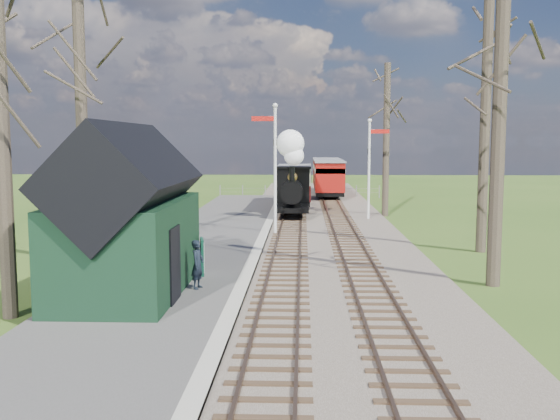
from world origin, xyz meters
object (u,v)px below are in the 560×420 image
Objects in this scene: sign_board at (202,256)px; semaphore_near at (274,159)px; person at (198,264)px; red_carriage_b at (326,174)px; locomotive at (292,180)px; bench at (180,268)px; semaphore_far at (370,161)px; coach at (294,183)px; red_carriage_a at (329,178)px; station_shed at (128,220)px.

semaphore_near is at bearing 79.15° from sign_board.
red_carriage_b is at bearing 6.55° from person.
semaphore_near is at bearing -97.77° from red_carriage_b.
semaphore_near is 6.75m from locomotive.
person is (0.77, -1.25, 0.37)m from bench.
sign_board is at bearing -114.11° from semaphore_far.
person is at bearing -95.75° from coach.
coach is 22.41m from sign_board.
semaphore_far is 0.73× the size of coach.
red_carriage_a is at bearing 68.41° from coach.
station_shed is 4.44× the size of person.
locomotive is at bearing 83.42° from semaphore_near.
station_shed is 1.10× the size of semaphore_far.
semaphore_near reaches higher than person.
semaphore_near is (3.53, 12.00, 1.35)m from station_shed.
red_carriage_a is (2.61, 12.64, -0.59)m from locomotive.
red_carriage_b reaches higher than bench.
red_carriage_b is at bearing 79.36° from station_shed.
semaphore_near reaches higher than sign_board.
person is at bearing -97.91° from red_carriage_b.
semaphore_far is 1.01× the size of red_carriage_b.
semaphore_far is at bearing -56.61° from coach.
sign_board is at bearing -100.25° from red_carriage_a.
station_shed reaches higher than bench.
station_shed is 5.42× the size of sign_board.
station_shed is 1.29× the size of locomotive.
bench is 1.51m from person.
red_carriage_b is at bearing 77.84° from coach.
bench is (-5.80, -29.49, -1.10)m from red_carriage_a.
semaphore_far is (5.14, 6.00, -0.27)m from semaphore_near.
coach is at bearing 123.39° from semaphore_far.
sign_board is at bearing 48.84° from bench.
semaphore_far is 4.92× the size of sign_board.
sign_board is at bearing 54.87° from station_shed.
semaphore_far is at bearing 65.05° from bench.
bench is at bearing -103.32° from semaphore_near.
sign_board is 1.94m from person.
coach reaches higher than person.
semaphore_near is 11.96m from person.
station_shed is at bearing 118.72° from person.
locomotive is at bearing 172.63° from semaphore_far.
semaphore_far is at bearing -7.37° from locomotive.
bench is (-0.59, -0.68, -0.24)m from sign_board.
red_carriage_a reaches higher than coach.
bench is 0.93× the size of person.
coach is at bearing -111.59° from red_carriage_a.
station_shed is at bearing -125.13° from sign_board.
station_shed is at bearing -103.00° from locomotive.
red_carriage_a is (6.90, 31.21, -0.62)m from station_shed.
sign_board is (-5.21, -28.81, -0.86)m from red_carriage_a.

